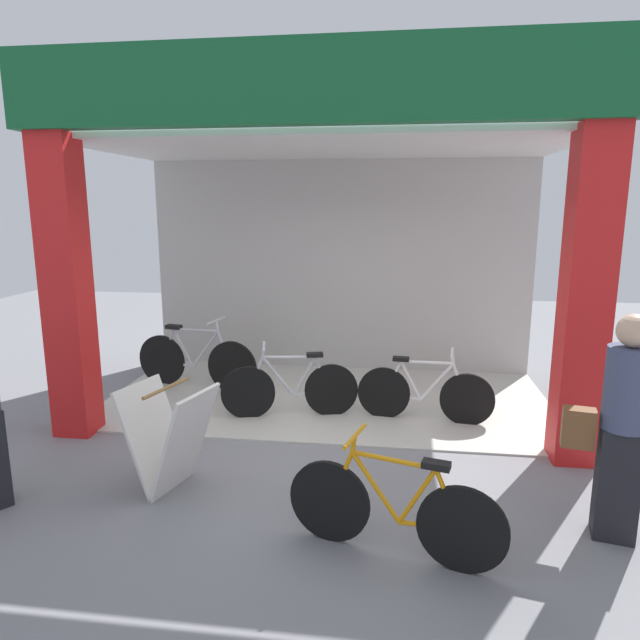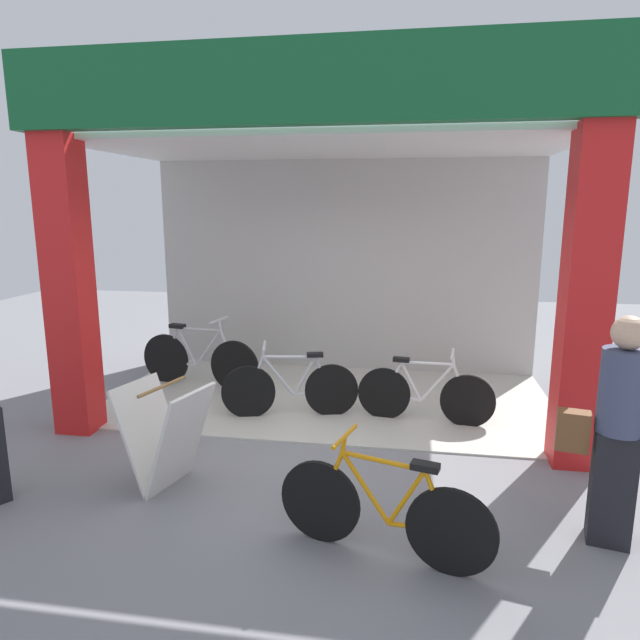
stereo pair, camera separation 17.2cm
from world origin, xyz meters
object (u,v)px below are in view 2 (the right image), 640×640
Objects in this scene: bicycle_inside_2 at (291,388)px; bicycle_inside_1 at (199,360)px; bicycle_parked_0 at (383,511)px; sandwich_board_sign at (165,436)px; bicycle_inside_0 at (425,394)px; pedestrian_0 at (616,430)px.

bicycle_inside_1 is at bearing 149.24° from bicycle_inside_2.
bicycle_inside_2 reaches higher than bicycle_parked_0.
bicycle_inside_0 is at bearing 39.49° from sandwich_board_sign.
bicycle_inside_0 is 0.91× the size of pedestrian_0.
bicycle_parked_0 is at bearing -64.29° from bicycle_inside_2.
bicycle_inside_2 is 2.72m from bicycle_parked_0.
bicycle_inside_2 reaches higher than bicycle_inside_0.
pedestrian_0 is (1.25, -2.07, 0.52)m from bicycle_inside_0.
pedestrian_0 is (4.18, -2.85, 0.47)m from bicycle_inside_1.
sandwich_board_sign reaches higher than bicycle_inside_2.
sandwich_board_sign is (-2.21, -1.82, 0.12)m from bicycle_inside_0.
bicycle_inside_1 is (-2.93, 0.78, 0.05)m from bicycle_inside_0.
bicycle_inside_2 is at bearing 144.04° from pedestrian_0.
bicycle_parked_0 is at bearing -20.25° from sandwich_board_sign.
bicycle_inside_0 is at bearing 2.70° from bicycle_inside_2.
pedestrian_0 reaches higher than sandwich_board_sign.
bicycle_inside_1 is at bearing 105.43° from sandwich_board_sign.
bicycle_inside_0 is at bearing -14.87° from bicycle_inside_1.
bicycle_inside_0 is at bearing 82.64° from bicycle_parked_0.
bicycle_inside_2 is 1.02× the size of bicycle_parked_0.
bicycle_inside_1 is 4.20m from bicycle_parked_0.
pedestrian_0 reaches higher than bicycle_inside_0.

